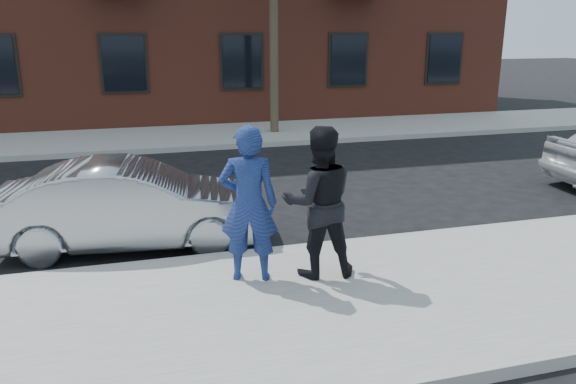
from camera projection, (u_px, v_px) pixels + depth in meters
name	position (u px, v px, depth m)	size (l,w,h in m)	color
ground	(132.00, 328.00, 6.34)	(100.00, 100.00, 0.00)	black
near_sidewalk	(132.00, 333.00, 6.09)	(50.00, 3.50, 0.15)	gray
near_curb	(130.00, 268.00, 7.75)	(50.00, 0.10, 0.15)	#999691
far_sidewalk	(126.00, 140.00, 16.71)	(50.00, 3.50, 0.15)	gray
far_curb	(127.00, 152.00, 15.05)	(50.00, 0.10, 0.15)	#999691
silver_sedan	(132.00, 205.00, 8.55)	(1.41, 4.06, 1.34)	#999BA3
man_hoodie	(249.00, 204.00, 7.00)	(0.83, 0.65, 2.01)	navy
man_peacoat	(319.00, 202.00, 7.14)	(1.04, 0.85, 1.97)	black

